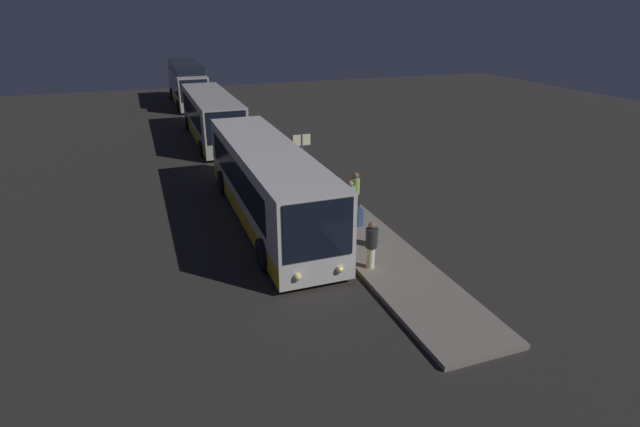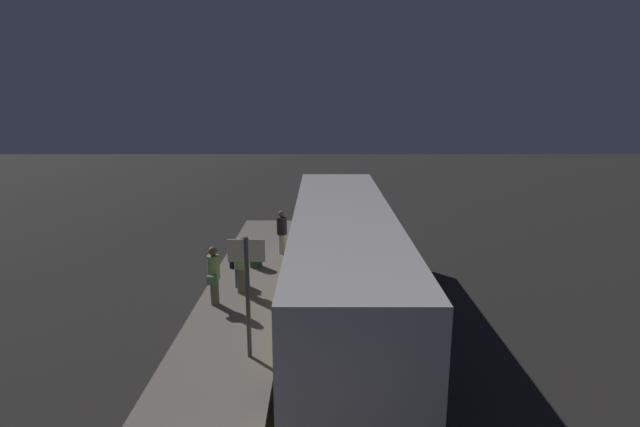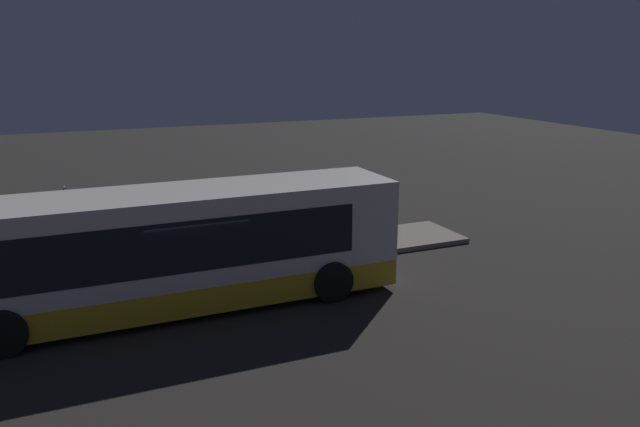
% 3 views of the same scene
% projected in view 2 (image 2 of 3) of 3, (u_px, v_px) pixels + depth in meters
% --- Properties ---
extents(ground, '(80.00, 80.00, 0.00)m').
position_uv_depth(ground, '(342.00, 312.00, 13.96)').
color(ground, '#2B2826').
extents(platform, '(20.00, 2.53, 0.16)m').
position_uv_depth(platform, '(240.00, 309.00, 13.95)').
color(platform, slate).
rests_on(platform, ground).
extents(bus_lead, '(12.25, 2.78, 3.08)m').
position_uv_depth(bus_lead, '(343.00, 268.00, 12.96)').
color(bus_lead, silver).
rests_on(bus_lead, ground).
extents(passenger_boarding, '(0.53, 0.53, 1.64)m').
position_uv_depth(passenger_boarding, '(282.00, 231.00, 18.49)').
color(passenger_boarding, silver).
rests_on(passenger_boarding, platform).
extents(passenger_waiting, '(0.63, 0.66, 1.70)m').
position_uv_depth(passenger_waiting, '(241.00, 263.00, 14.75)').
color(passenger_waiting, '#6B604C').
rests_on(passenger_waiting, platform).
extents(passenger_with_bags, '(0.51, 0.34, 1.69)m').
position_uv_depth(passenger_with_bags, '(214.00, 274.00, 13.86)').
color(passenger_with_bags, '#6B604C').
rests_on(passenger_with_bags, platform).
extents(suitcase, '(0.34, 0.23, 0.94)m').
position_uv_depth(suitcase, '(240.00, 275.00, 15.40)').
color(suitcase, '#334C7F').
rests_on(suitcase, platform).
extents(sign_post, '(0.10, 0.81, 2.80)m').
position_uv_depth(sign_post, '(247.00, 281.00, 10.84)').
color(sign_post, '#4C4C51').
rests_on(sign_post, platform).
extents(trash_bin, '(0.44, 0.44, 0.65)m').
position_uv_depth(trash_bin, '(256.00, 258.00, 17.15)').
color(trash_bin, '#2D4C33').
rests_on(trash_bin, platform).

